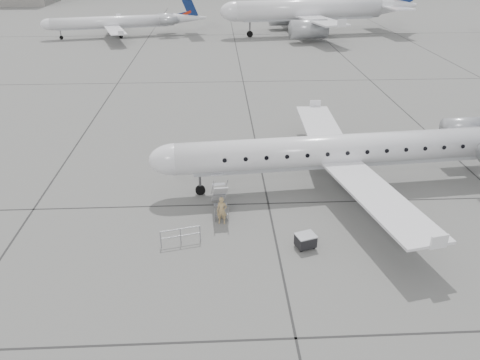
{
  "coord_description": "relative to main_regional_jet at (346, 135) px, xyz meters",
  "views": [
    {
      "loc": [
        -7.21,
        -23.55,
        15.16
      ],
      "look_at": [
        -5.97,
        1.33,
        2.3
      ],
      "focal_mm": 35.0,
      "sensor_mm": 36.0,
      "label": 1
    }
  ],
  "objects": [
    {
      "name": "airstair",
      "position": [
        -8.4,
        -3.09,
        -2.54
      ],
      "size": [
        1.07,
        2.56,
        2.32
      ],
      "primitive_type": null,
      "rotation": [
        0.0,
        0.0,
        0.09
      ],
      "color": "silver",
      "rests_on": "ground"
    },
    {
      "name": "bg_regional_left",
      "position": [
        -25.93,
        56.43,
        -0.22
      ],
      "size": [
        29.73,
        23.91,
        6.95
      ],
      "primitive_type": null,
      "rotation": [
        0.0,
        0.0,
        0.2
      ],
      "color": "silver",
      "rests_on": "ground"
    },
    {
      "name": "baggage_cart",
      "position": [
        -3.73,
        -7.2,
        -3.26
      ],
      "size": [
        1.22,
        1.1,
        0.88
      ],
      "primitive_type": null,
      "rotation": [
        0.0,
        0.0,
        0.32
      ],
      "color": "black",
      "rests_on": "ground"
    },
    {
      "name": "ground",
      "position": [
        -1.17,
        -4.69,
        -3.7
      ],
      "size": [
        320.0,
        320.0,
        0.0
      ],
      "primitive_type": "plane",
      "color": "slate",
      "rests_on": "ground"
    },
    {
      "name": "safety_railing",
      "position": [
        -10.6,
        -6.55,
        -3.2
      ],
      "size": [
        2.16,
        0.59,
        1.0
      ],
      "primitive_type": null,
      "rotation": [
        0.0,
        0.0,
        0.23
      ],
      "color": "gray",
      "rests_on": "ground"
    },
    {
      "name": "main_regional_jet",
      "position": [
        0.0,
        0.0,
        0.0
      ],
      "size": [
        30.56,
        23.25,
        7.39
      ],
      "primitive_type": null,
      "rotation": [
        0.0,
        0.0,
        0.09
      ],
      "color": "silver",
      "rests_on": "ground"
    },
    {
      "name": "passenger",
      "position": [
        -8.27,
        -4.48,
        -2.83
      ],
      "size": [
        0.68,
        0.5,
        1.72
      ],
      "primitive_type": "imported",
      "rotation": [
        0.0,
        0.0,
        -0.15
      ],
      "color": "#9B8154",
      "rests_on": "ground"
    }
  ]
}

